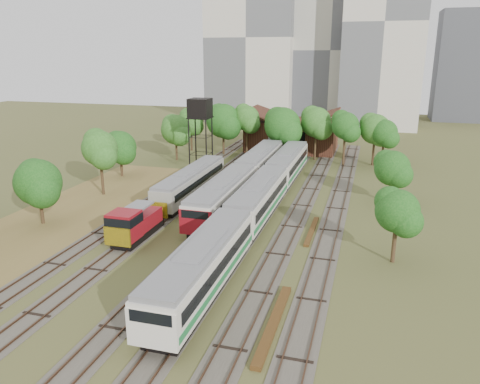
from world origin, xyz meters
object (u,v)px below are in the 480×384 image
(railcar_red_set, at_px, (244,178))
(railcar_green_set, at_px, (259,199))
(shunter_locomotive, at_px, (134,224))
(water_tower, at_px, (200,110))

(railcar_red_set, xyz_separation_m, railcar_green_set, (4.00, -8.48, -0.00))
(railcar_green_set, bearing_deg, railcar_red_set, 115.26)
(railcar_red_set, height_order, shunter_locomotive, railcar_red_set)
(railcar_green_set, xyz_separation_m, water_tower, (-13.59, 18.50, 7.12))
(shunter_locomotive, bearing_deg, water_tower, 97.30)
(railcar_green_set, bearing_deg, water_tower, 126.30)
(shunter_locomotive, distance_m, water_tower, 29.23)
(shunter_locomotive, bearing_deg, railcar_red_set, 71.54)
(railcar_green_set, height_order, water_tower, water_tower)
(railcar_green_set, relative_size, water_tower, 4.75)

